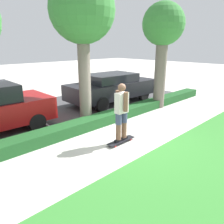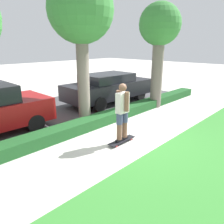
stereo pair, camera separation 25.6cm
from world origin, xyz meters
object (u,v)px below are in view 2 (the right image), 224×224
skater_person (122,111)px  parked_car_middle (109,87)px  tree_far (160,30)px  tree_mid (81,14)px  skateboard (122,141)px

skater_person → parked_car_middle: (3.16, 3.65, -0.22)m
skater_person → tree_far: tree_far is taller
skater_person → tree_mid: (0.28, 2.09, 2.80)m
skateboard → skater_person: size_ratio=0.58×
skateboard → parked_car_middle: 4.88m
skater_person → tree_mid: tree_mid is taller
skater_person → tree_far: 5.05m
tree_far → skater_person: bearing=-159.9°
skater_person → skateboard: bearing=0.0°
tree_mid → tree_far: size_ratio=1.09×
skater_person → tree_mid: size_ratio=0.35×
skater_person → tree_mid: 3.50m
tree_mid → parked_car_middle: bearing=28.5°
parked_car_middle → skater_person: bearing=-128.7°
skateboard → parked_car_middle: parked_car_middle is taller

